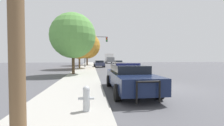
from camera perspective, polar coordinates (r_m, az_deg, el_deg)
The scene contains 11 objects.
ground_plane at distance 9.58m, azimuth 18.66°, elevation -8.87°, with size 110.00×110.00×0.00m, color #4F4F54.
sidewalk_left at distance 8.63m, azimuth -13.75°, elevation -9.56°, with size 3.00×110.00×0.13m.
police_car at distance 7.97m, azimuth 6.51°, elevation -5.35°, with size 2.06×5.33×1.49m.
fire_hydrant at distance 4.79m, azimuth -9.77°, elevation -12.86°, with size 0.49×0.21×0.79m.
traffic_light at distance 28.18m, azimuth -7.01°, elevation 6.80°, with size 4.29×0.35×5.78m.
car_background_oncoming at distance 35.00m, azimuth 2.44°, elevation 0.04°, with size 2.10×4.13×1.24m.
car_background_midblock at distance 29.78m, azimuth -4.91°, elevation -0.20°, with size 2.16×4.05×1.31m.
box_truck at distance 51.89m, azimuth -1.09°, elevation 1.83°, with size 2.84×6.61×3.34m.
tree_sidewalk_near at distance 16.04m, azimuth -14.62°, elevation 10.01°, with size 4.62×4.62×6.25m.
tree_sidewalk_mid at distance 24.95m, azimuth -12.35°, elevation 8.11°, with size 5.71×5.71×7.24m.
tree_sidewalk_far at distance 36.74m, azimuth -9.49°, elevation 6.54°, with size 6.28×6.28×7.82m.
Camera 1 is at (-4.21, -8.42, 1.76)m, focal length 24.00 mm.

